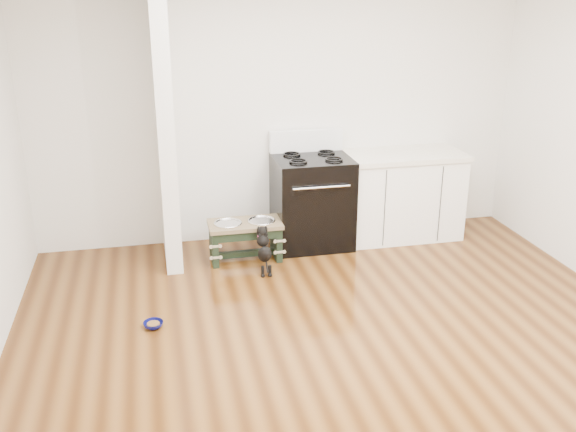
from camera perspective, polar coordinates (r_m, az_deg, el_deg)
The scene contains 8 objects.
ground at distance 4.79m, azimuth 5.72°, elevation -12.42°, with size 5.00×5.00×0.00m, color #41220B.
room_shell at distance 4.15m, azimuth 6.50°, elevation 6.78°, with size 5.00×5.00×5.00m.
partition_wall at distance 6.04m, azimuth -10.93°, elevation 8.15°, with size 0.15×0.80×2.70m, color silver.
oven_range at distance 6.52m, azimuth 2.14°, elevation 1.44°, with size 0.76×0.69×1.14m.
cabinet_run at distance 6.85m, azimuth 10.07°, elevation 1.84°, with size 1.24×0.64×0.91m.
dog_feeder at distance 6.22m, azimuth -3.83°, elevation -1.53°, with size 0.70×0.38×0.40m.
puppy at distance 5.96m, azimuth -2.15°, elevation -2.92°, with size 0.12×0.36×0.43m.
floor_bowl at distance 5.23m, azimuth -11.88°, elevation -9.43°, with size 0.20×0.20×0.05m.
Camera 1 is at (-1.32, -3.82, 2.57)m, focal length 40.00 mm.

